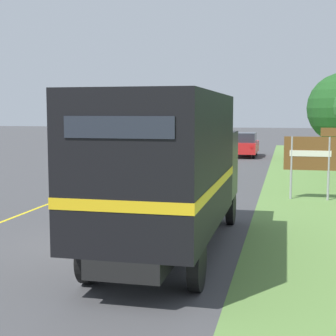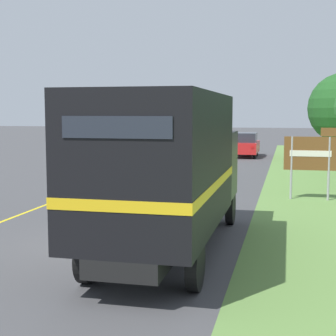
{
  "view_description": "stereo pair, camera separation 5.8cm",
  "coord_description": "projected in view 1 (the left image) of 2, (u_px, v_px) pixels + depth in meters",
  "views": [
    {
      "loc": [
        4.69,
        -11.84,
        3.33
      ],
      "look_at": [
        0.3,
        7.18,
        1.2
      ],
      "focal_mm": 55.0,
      "sensor_mm": 36.0,
      "label": 1
    },
    {
      "loc": [
        4.75,
        -11.83,
        3.33
      ],
      "look_at": [
        0.3,
        7.18,
        1.2
      ],
      "focal_mm": 55.0,
      "sensor_mm": 36.0,
      "label": 2
    }
  ],
  "objects": [
    {
      "name": "lead_car_red_ahead",
      "position": [
        245.0,
        144.0,
        38.39
      ],
      "size": [
        1.8,
        4.59,
        1.8
      ],
      "color": "black",
      "rests_on": "ground"
    },
    {
      "name": "centre_dash_mid_b",
      "position": [
        192.0,
        177.0,
        26.28
      ],
      "size": [
        0.12,
        2.6,
        0.01
      ],
      "primitive_type": "cube",
      "color": "white",
      "rests_on": "ground"
    },
    {
      "name": "centre_dash_near",
      "position": [
        101.0,
        239.0,
        13.49
      ],
      "size": [
        0.12,
        2.6,
        0.01
      ],
      "primitive_type": "cube",
      "color": "white",
      "rests_on": "ground"
    },
    {
      "name": "lead_car_white",
      "position": [
        161.0,
        158.0,
        27.02
      ],
      "size": [
        1.8,
        4.49,
        1.8
      ],
      "color": "black",
      "rests_on": "ground"
    },
    {
      "name": "centre_dash_farthest",
      "position": [
        223.0,
        156.0,
        39.06
      ],
      "size": [
        0.12,
        2.6,
        0.01
      ],
      "primitive_type": "cube",
      "color": "white",
      "rests_on": "ground"
    },
    {
      "name": "ground_plane",
      "position": [
        92.0,
        245.0,
        12.88
      ],
      "size": [
        200.0,
        200.0,
        0.0
      ],
      "primitive_type": "plane",
      "color": "#444447"
    },
    {
      "name": "edge_line_yellow",
      "position": [
        111.0,
        180.0,
        25.39
      ],
      "size": [
        0.12,
        57.8,
        0.01
      ],
      "primitive_type": "cube",
      "color": "yellow",
      "rests_on": "ground"
    },
    {
      "name": "horse_trailer_truck",
      "position": [
        169.0,
        167.0,
        11.89
      ],
      "size": [
        2.5,
        7.98,
        3.73
      ],
      "color": "black",
      "rests_on": "ground"
    },
    {
      "name": "centre_dash_far",
      "position": [
        210.0,
        165.0,
        32.67
      ],
      "size": [
        0.12,
        2.6,
        0.01
      ],
      "primitive_type": "cube",
      "color": "white",
      "rests_on": "ground"
    },
    {
      "name": "highway_sign",
      "position": [
        311.0,
        155.0,
        19.45
      ],
      "size": [
        1.96,
        0.09,
        2.74
      ],
      "color": "#9E9EA3",
      "rests_on": "ground"
    },
    {
      "name": "centre_dash_mid_a",
      "position": [
        161.0,
        198.0,
        19.89
      ],
      "size": [
        0.12,
        2.6,
        0.01
      ],
      "primitive_type": "cube",
      "color": "white",
      "rests_on": "ground"
    }
  ]
}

